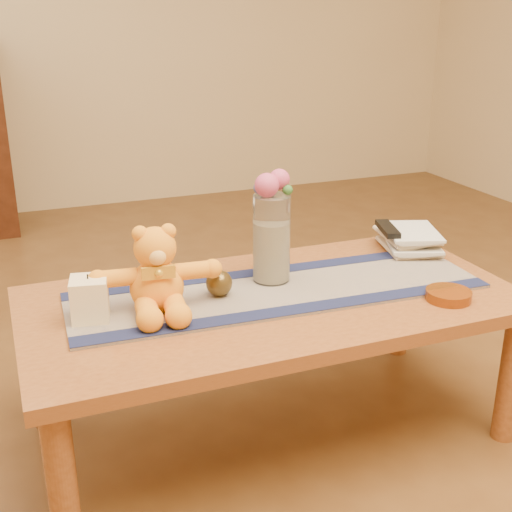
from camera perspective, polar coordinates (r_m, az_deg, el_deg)
name	(u,v)px	position (r m, az deg, el deg)	size (l,w,h in m)	color
floor	(271,430)	(2.14, 1.29, -14.57)	(5.50, 5.50, 0.00)	#533317
coffee_table_top	(272,303)	(1.92, 1.39, -4.00)	(1.40, 0.70, 0.04)	brown
table_leg_fl	(62,485)	(1.67, -16.18, -18.22)	(0.07, 0.07, 0.41)	brown
table_leg_fr	(511,377)	(2.13, 20.86, -9.63)	(0.07, 0.07, 0.41)	brown
table_leg_bl	(40,366)	(2.15, -17.93, -8.91)	(0.07, 0.07, 0.41)	brown
table_leg_br	(401,302)	(2.53, 12.20, -3.83)	(0.07, 0.07, 0.41)	brown
persian_runner	(278,291)	(1.94, 1.92, -2.96)	(1.20, 0.35, 0.01)	#201A4B
runner_border_near	(297,309)	(1.82, 3.55, -4.53)	(1.20, 0.06, 0.00)	#161B42
runner_border_far	(262,272)	(2.07, 0.49, -1.33)	(1.20, 0.06, 0.00)	#161B42
teddy_bear	(156,269)	(1.80, -8.51, -1.14)	(0.33, 0.27, 0.22)	orange
pillar_candle	(90,299)	(1.79, -13.97, -3.55)	(0.09, 0.09, 0.11)	#FFE9BB
candle_wick	(88,277)	(1.77, -14.14, -1.71)	(0.00, 0.00, 0.01)	black
glass_vase	(272,239)	(1.96, 1.33, 1.49)	(0.11, 0.11, 0.26)	silver
potpourri_fill	(271,251)	(1.98, 1.32, 0.42)	(0.09, 0.09, 0.18)	beige
rose_left	(267,185)	(1.90, 0.93, 6.04)	(0.07, 0.07, 0.07)	#C04372
rose_right	(279,179)	(1.93, 2.00, 6.55)	(0.06, 0.06, 0.06)	#C04372
blue_flower_back	(270,183)	(1.95, 1.24, 6.22)	(0.04, 0.04, 0.04)	#48549D
blue_flower_side	(260,188)	(1.93, 0.31, 5.79)	(0.04, 0.04, 0.04)	#48549D
leaf_sprig	(288,190)	(1.92, 2.71, 5.64)	(0.03, 0.03, 0.03)	#33662D
bronze_ball	(219,283)	(1.89, -3.16, -2.31)	(0.08, 0.08, 0.08)	#4B3919
book_bottom	(385,249)	(2.30, 10.95, 0.60)	(0.17, 0.22, 0.02)	beige
book_lower	(388,244)	(2.29, 11.13, 1.01)	(0.16, 0.22, 0.02)	beige
book_upper	(384,238)	(2.29, 10.85, 1.51)	(0.17, 0.22, 0.02)	beige
book_top	(388,233)	(2.28, 11.16, 1.93)	(0.16, 0.22, 0.02)	beige
tv_remote	(388,229)	(2.26, 11.14, 2.29)	(0.04, 0.16, 0.02)	black
amber_dish	(448,295)	(1.96, 16.06, -3.23)	(0.13, 0.13, 0.03)	#BF5914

